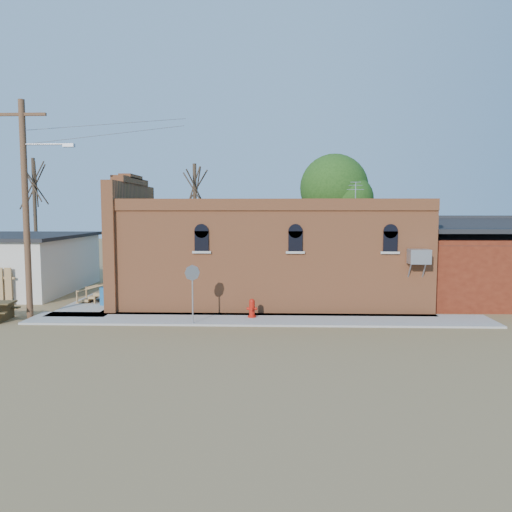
{
  "coord_description": "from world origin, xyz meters",
  "views": [
    {
      "loc": [
        2.04,
        -19.2,
        4.49
      ],
      "look_at": [
        1.27,
        3.74,
        2.4
      ],
      "focal_mm": 35.0,
      "sensor_mm": 36.0,
      "label": 1
    }
  ],
  "objects_px": {
    "brick_bar": "(265,254)",
    "fire_hydrant": "(252,308)",
    "trash_barrel": "(106,296)",
    "stop_sign": "(192,278)",
    "utility_pole": "(27,204)"
  },
  "relations": [
    {
      "from": "fire_hydrant",
      "to": "trash_barrel",
      "type": "xyz_separation_m",
      "value": [
        -7.0,
        2.54,
        0.03
      ]
    },
    {
      "from": "utility_pole",
      "to": "fire_hydrant",
      "type": "relative_size",
      "value": 11.59
    },
    {
      "from": "stop_sign",
      "to": "trash_barrel",
      "type": "height_order",
      "value": "stop_sign"
    },
    {
      "from": "fire_hydrant",
      "to": "stop_sign",
      "type": "relative_size",
      "value": 0.34
    },
    {
      "from": "fire_hydrant",
      "to": "stop_sign",
      "type": "xyz_separation_m",
      "value": [
        -2.28,
        -1.15,
        1.39
      ]
    },
    {
      "from": "brick_bar",
      "to": "fire_hydrant",
      "type": "bearing_deg",
      "value": -95.99
    },
    {
      "from": "trash_barrel",
      "to": "brick_bar",
      "type": "bearing_deg",
      "value": 13.6
    },
    {
      "from": "stop_sign",
      "to": "trash_barrel",
      "type": "bearing_deg",
      "value": 134.13
    },
    {
      "from": "stop_sign",
      "to": "fire_hydrant",
      "type": "bearing_deg",
      "value": 18.94
    },
    {
      "from": "fire_hydrant",
      "to": "trash_barrel",
      "type": "relative_size",
      "value": 0.95
    },
    {
      "from": "brick_bar",
      "to": "utility_pole",
      "type": "bearing_deg",
      "value": -156.31
    },
    {
      "from": "brick_bar",
      "to": "fire_hydrant",
      "type": "xyz_separation_m",
      "value": [
        -0.46,
        -4.34,
        -1.88
      ]
    },
    {
      "from": "utility_pole",
      "to": "brick_bar",
      "type": "bearing_deg",
      "value": 23.69
    },
    {
      "from": "brick_bar",
      "to": "utility_pole",
      "type": "xyz_separation_m",
      "value": [
        -9.79,
        -4.29,
        2.43
      ]
    },
    {
      "from": "brick_bar",
      "to": "stop_sign",
      "type": "height_order",
      "value": "brick_bar"
    }
  ]
}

